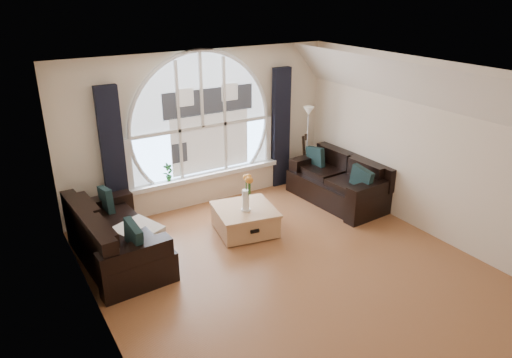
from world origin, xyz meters
The scene contains 21 objects.
ground centered at (0.00, 0.00, 0.00)m, with size 5.00×5.50×0.01m, color brown.
ceiling centered at (0.00, 0.00, 2.70)m, with size 5.00×5.50×0.01m, color silver.
wall_back centered at (0.00, 2.75, 1.35)m, with size 5.00×0.01×2.70m, color beige.
wall_front centered at (0.00, -2.75, 1.35)m, with size 5.00×0.01×2.70m, color beige.
wall_left centered at (-2.50, 0.00, 1.35)m, with size 0.01×5.50×2.70m, color beige.
wall_right centered at (2.50, 0.00, 1.35)m, with size 0.01×5.50×2.70m, color beige.
attic_slope centered at (2.20, 0.00, 2.35)m, with size 0.92×5.50×0.72m, color silver.
arched_window centered at (0.00, 2.72, 1.62)m, with size 2.60×0.06×2.15m, color silver.
window_sill centered at (0.00, 2.65, 0.51)m, with size 2.90×0.22×0.08m, color white.
window_frame centered at (0.00, 2.69, 1.62)m, with size 2.76×0.08×2.15m, color white.
neighbor_house centered at (0.15, 2.71, 1.50)m, with size 1.70×0.02×1.50m, color silver.
curtain_left centered at (-1.60, 2.63, 1.15)m, with size 0.35×0.12×2.30m, color black.
curtain_right centered at (1.60, 2.63, 1.15)m, with size 0.35×0.12×2.30m, color black.
sofa_left centered at (-1.96, 1.45, 0.40)m, with size 0.96×1.91×0.85m, color black.
sofa_right centered at (2.05, 1.42, 0.40)m, with size 0.93×1.85×0.82m, color black.
coffee_chest centered at (0.03, 1.29, 0.22)m, with size 0.92×0.92×0.45m, color tan.
throw_blanket centered at (-1.71, 1.28, 0.50)m, with size 0.55×0.55×0.10m, color silver.
vase_flowers centered at (0.00, 1.21, 0.80)m, with size 0.24×0.24×0.70m, color white.
floor_lamp centered at (1.97, 2.26, 0.80)m, with size 0.24×0.24×1.60m, color #B2B2B2.
guitar centered at (1.98, 2.42, 0.53)m, with size 0.36×0.24×1.06m, color brown.
potted_plant centered at (-0.70, 2.65, 0.71)m, with size 0.17×0.12×0.32m, color #1E6023.
Camera 1 is at (-3.35, -4.64, 3.70)m, focal length 33.51 mm.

